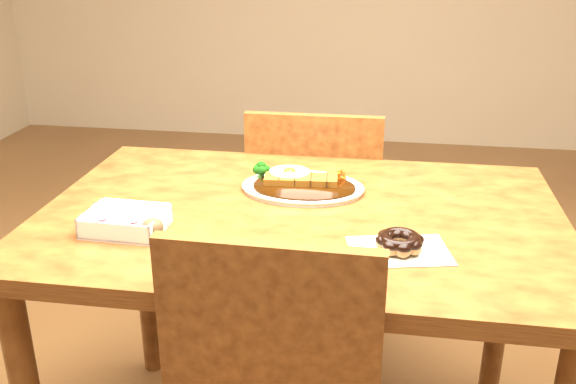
# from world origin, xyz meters

# --- Properties ---
(table) EXTENTS (1.20, 0.80, 0.75)m
(table) POSITION_xyz_m (0.00, 0.00, 0.65)
(table) COLOR #4B220F
(table) RESTS_ON ground
(chair_far) EXTENTS (0.42, 0.42, 0.87)m
(chair_far) POSITION_xyz_m (-0.02, 0.53, 0.48)
(chair_far) COLOR #4B220F
(chair_far) RESTS_ON ground
(katsu_curry_plate) EXTENTS (0.30, 0.22, 0.06)m
(katsu_curry_plate) POSITION_xyz_m (-0.02, 0.13, 0.77)
(katsu_curry_plate) COLOR white
(katsu_curry_plate) RESTS_ON table
(donut_box) EXTENTS (0.19, 0.13, 0.05)m
(donut_box) POSITION_xyz_m (-0.36, -0.16, 0.77)
(donut_box) COLOR white
(donut_box) RESTS_ON table
(pon_de_ring) EXTENTS (0.22, 0.18, 0.04)m
(pon_de_ring) POSITION_xyz_m (0.22, -0.17, 0.77)
(pon_de_ring) COLOR silver
(pon_de_ring) RESTS_ON table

